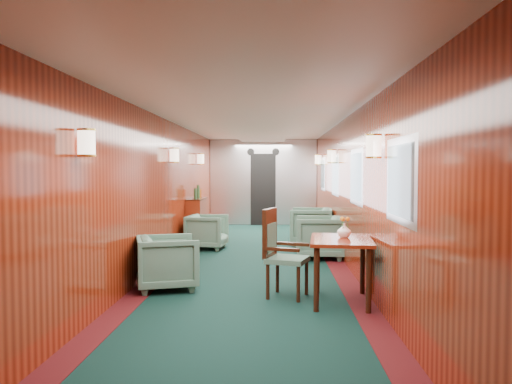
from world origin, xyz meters
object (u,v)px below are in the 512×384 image
credenza (197,220)px  armchair_left_far (207,232)px  armchair_right_far (311,226)px  armchair_right_near (319,237)px  side_chair (279,249)px  armchair_left_near (167,262)px  dining_table (341,249)px

credenza → armchair_left_far: 0.99m
armchair_right_far → armchair_right_near: bearing=7.9°
side_chair → credenza: size_ratio=0.88×
side_chair → armchair_left_near: side_chair is taller
credenza → armchair_right_far: credenza is taller
armchair_right_far → dining_table: bearing=7.1°
armchair_left_far → side_chair: bearing=-152.2°
dining_table → side_chair: 0.76m
dining_table → credenza: (-2.46, 4.77, -0.15)m
dining_table → armchair_left_far: size_ratio=1.43×
dining_table → armchair_left_near: bearing=170.8°
dining_table → armchair_right_far: 4.45m
credenza → armchair_left_near: size_ratio=1.59×
side_chair → dining_table: bearing=-1.0°
credenza → dining_table: bearing=-62.7°
dining_table → armchair_right_far: bearing=95.9°
dining_table → armchair_right_far: (-0.04, 4.45, -0.24)m
dining_table → armchair_left_near: dining_table is taller
armchair_right_near → armchair_right_far: size_ratio=0.96×
side_chair → armchair_left_near: 1.51m
side_chair → armchair_left_near: bearing=-174.3°
credenza → armchair_left_near: credenza is taller
dining_table → credenza: 5.37m
dining_table → armchair_right_near: size_ratio=1.30×
armchair_right_far → armchair_left_far: bearing=-67.4°
credenza → armchair_left_far: credenza is taller
dining_table → armchair_right_far: size_ratio=1.24×
credenza → armchair_right_far: bearing=-7.6°
credenza → armchair_right_far: size_ratio=1.43×
armchair_left_near → armchair_right_near: bearing=-60.2°
armchair_left_far → armchair_left_near: bearing=-174.4°
armchair_left_near → side_chair: bearing=-119.7°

